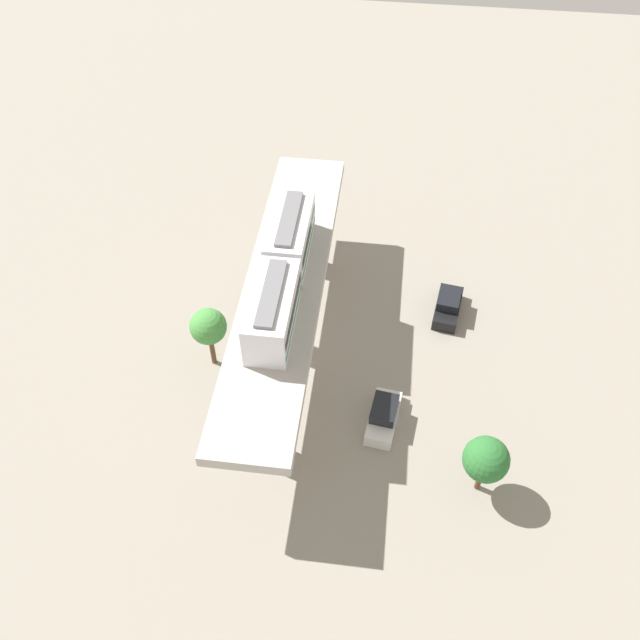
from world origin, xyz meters
name	(u,v)px	position (x,y,z in m)	size (l,w,h in m)	color
ground_plane	(288,347)	(0.00, 0.00, 0.00)	(120.00, 120.00, 0.00)	gray
viaduct	(285,298)	(0.00, 0.00, 5.25)	(5.20, 28.00, 6.90)	#B7B2AA
train	(282,272)	(0.00, -0.73, 8.43)	(2.64, 13.55, 3.24)	white
parked_car_white	(384,416)	(7.43, -5.74, 0.74)	(2.33, 4.40, 1.76)	white
parked_car_black	(448,306)	(11.70, 5.02, 0.74)	(2.40, 4.42, 1.76)	black
tree_near_viaduct	(486,460)	(13.62, -9.88, 3.30)	(2.84, 2.84, 4.75)	brown
tree_mid_lot	(208,327)	(-5.08, -2.06, 3.84)	(2.59, 2.59, 5.19)	brown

